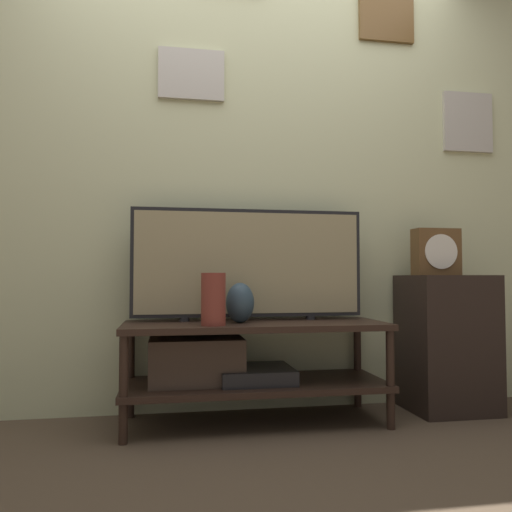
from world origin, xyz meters
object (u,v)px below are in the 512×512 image
vase_tall_ceramic (213,299)px  vase_urn_stoneware (240,303)px  candle_jar (208,311)px  mantel_clock (436,252)px  television (249,263)px

vase_tall_ceramic → vase_urn_stoneware: vase_tall_ceramic is taller
vase_tall_ceramic → candle_jar: size_ratio=2.58×
vase_urn_stoneware → mantel_clock: size_ratio=0.77×
vase_urn_stoneware → mantel_clock: 1.12m
vase_urn_stoneware → television: bearing=62.1°
vase_urn_stoneware → candle_jar: vase_urn_stoneware is taller
mantel_clock → vase_urn_stoneware: bearing=-176.0°
television → vase_urn_stoneware: 0.24m
vase_tall_ceramic → vase_urn_stoneware: (0.14, 0.11, -0.02)m
mantel_clock → television: bearing=177.5°
vase_tall_ceramic → vase_urn_stoneware: 0.18m
vase_tall_ceramic → mantel_clock: mantel_clock is taller
vase_urn_stoneware → candle_jar: 0.26m
television → vase_urn_stoneware: size_ratio=6.11×
television → candle_jar: 0.33m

